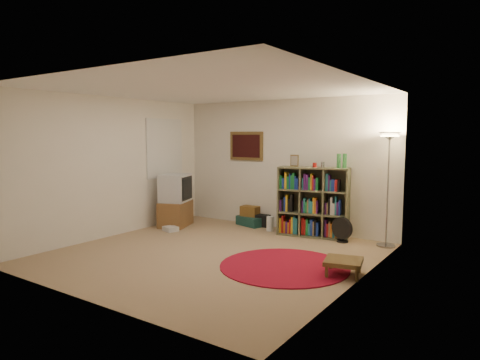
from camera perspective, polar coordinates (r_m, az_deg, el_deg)
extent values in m
cube|color=#947757|center=(6.67, -3.66, -9.93)|extent=(4.50, 4.50, 0.02)
cube|color=white|center=(6.45, -3.82, 12.13)|extent=(4.50, 4.50, 0.02)
cube|color=silver|center=(8.33, 5.86, 2.05)|extent=(4.50, 0.02, 2.50)
cube|color=silver|center=(4.87, -20.30, -1.09)|extent=(4.50, 0.02, 2.50)
cube|color=silver|center=(8.03, -16.58, 1.68)|extent=(0.02, 4.50, 2.50)
cube|color=silver|center=(5.36, 15.69, -0.32)|extent=(0.02, 4.50, 2.50)
cube|color=#4E391B|center=(8.73, 0.86, 4.56)|extent=(0.78, 0.04, 0.58)
cube|color=#380B0B|center=(8.71, 0.78, 4.56)|extent=(0.66, 0.01, 0.46)
cube|color=white|center=(8.87, -10.01, 4.17)|extent=(0.03, 1.00, 1.20)
cube|color=beige|center=(7.62, 18.12, 1.04)|extent=(0.08, 0.01, 0.12)
cube|color=brown|center=(7.89, 9.63, -7.31)|extent=(1.30, 0.59, 0.03)
cube|color=brown|center=(7.71, 9.79, 1.59)|extent=(1.30, 0.59, 0.03)
cube|color=brown|center=(7.94, 5.41, -2.67)|extent=(0.09, 0.36, 1.25)
cube|color=brown|center=(7.66, 14.18, -3.15)|extent=(0.09, 0.36, 1.25)
cube|color=brown|center=(7.94, 10.00, -2.74)|extent=(1.23, 0.25, 1.25)
cube|color=brown|center=(7.83, 8.23, -2.83)|extent=(0.09, 0.34, 1.20)
cube|color=brown|center=(7.73, 11.22, -2.99)|extent=(0.09, 0.34, 1.20)
cube|color=brown|center=(7.81, 9.68, -4.43)|extent=(1.24, 0.56, 0.03)
cube|color=brown|center=(7.75, 9.74, -1.39)|extent=(1.24, 0.56, 0.03)
cube|color=gold|center=(7.98, 5.52, -5.98)|extent=(0.06, 0.15, 0.27)
cube|color=#A31817|center=(7.96, 5.80, -5.83)|extent=(0.06, 0.15, 0.32)
cube|color=#BA5E17|center=(7.96, 6.07, -6.21)|extent=(0.06, 0.15, 0.22)
cube|color=#46175D|center=(7.95, 6.33, -6.23)|extent=(0.06, 0.15, 0.22)
cube|color=#BA5E17|center=(7.94, 6.57, -6.31)|extent=(0.06, 0.15, 0.20)
cube|color=#A31817|center=(7.93, 6.80, -6.09)|extent=(0.05, 0.15, 0.27)
cube|color=gold|center=(7.91, 7.05, -5.95)|extent=(0.06, 0.15, 0.31)
cube|color=#227380|center=(7.90, 7.32, -5.94)|extent=(0.06, 0.15, 0.32)
cube|color=#227380|center=(7.89, 7.61, -6.06)|extent=(0.06, 0.15, 0.29)
cube|color=#46175D|center=(7.91, 5.55, -3.37)|extent=(0.07, 0.15, 0.20)
cube|color=black|center=(7.90, 5.84, -3.31)|extent=(0.06, 0.15, 0.22)
cube|color=navy|center=(7.88, 6.10, -3.19)|extent=(0.06, 0.15, 0.26)
cube|color=gold|center=(7.87, 6.35, -3.06)|extent=(0.06, 0.15, 0.30)
cube|color=black|center=(7.86, 6.64, -3.33)|extent=(0.07, 0.15, 0.23)
cube|color=black|center=(7.84, 6.95, -3.06)|extent=(0.07, 0.15, 0.31)
cube|color=#17742F|center=(7.85, 5.58, -0.28)|extent=(0.07, 0.15, 0.25)
cube|color=navy|center=(7.84, 5.90, -0.46)|extent=(0.07, 0.15, 0.20)
cube|color=gold|center=(7.82, 6.22, -0.09)|extent=(0.06, 0.15, 0.31)
cube|color=#17742F|center=(7.81, 6.51, -0.37)|extent=(0.07, 0.15, 0.24)
cube|color=navy|center=(7.80, 6.77, -0.21)|extent=(0.05, 0.14, 0.28)
cube|color=#17742F|center=(7.79, 6.97, -0.32)|extent=(0.05, 0.15, 0.26)
cube|color=#17742F|center=(7.78, 7.23, -0.16)|extent=(0.07, 0.15, 0.30)
cube|color=navy|center=(7.77, 7.48, -0.37)|extent=(0.05, 0.14, 0.25)
cube|color=navy|center=(7.77, 7.72, -0.52)|extent=(0.06, 0.15, 0.21)
cube|color=#A31817|center=(7.86, 8.43, -6.07)|extent=(0.06, 0.15, 0.31)
cube|color=#A31817|center=(7.85, 8.71, -6.18)|extent=(0.06, 0.15, 0.28)
cube|color=#17742F|center=(7.84, 9.00, -6.18)|extent=(0.07, 0.15, 0.29)
cube|color=#227380|center=(7.84, 9.30, -6.45)|extent=(0.06, 0.15, 0.22)
cube|color=navy|center=(7.82, 9.60, -6.21)|extent=(0.07, 0.15, 0.29)
cube|color=olive|center=(7.82, 9.84, -6.34)|extent=(0.05, 0.14, 0.26)
cube|color=black|center=(7.81, 10.07, -6.25)|extent=(0.06, 0.15, 0.29)
cube|color=navy|center=(7.80, 10.34, -6.43)|extent=(0.07, 0.15, 0.24)
cube|color=#46175D|center=(7.80, 8.43, -3.49)|extent=(0.05, 0.15, 0.21)
cube|color=#227380|center=(7.78, 8.65, -3.33)|extent=(0.06, 0.15, 0.26)
cube|color=#17742F|center=(7.78, 8.89, -3.57)|extent=(0.06, 0.15, 0.20)
cube|color=olive|center=(7.77, 9.12, -3.45)|extent=(0.05, 0.15, 0.24)
cube|color=#227380|center=(7.76, 9.33, -3.37)|extent=(0.05, 0.14, 0.26)
cube|color=#227380|center=(7.76, 9.59, -3.56)|extent=(0.07, 0.15, 0.21)
cube|color=gold|center=(7.74, 9.87, -3.33)|extent=(0.05, 0.15, 0.28)
cube|color=#BA5E17|center=(7.74, 10.08, -3.36)|extent=(0.06, 0.15, 0.28)
cube|color=#46175D|center=(7.73, 10.30, -3.55)|extent=(0.05, 0.15, 0.23)
cube|color=#227380|center=(7.74, 8.47, -0.54)|extent=(0.05, 0.15, 0.22)
cube|color=#46175D|center=(7.73, 8.72, -0.25)|extent=(0.06, 0.15, 0.30)
cube|color=#46175D|center=(7.72, 9.02, -0.32)|extent=(0.07, 0.15, 0.28)
cube|color=#17742F|center=(7.71, 9.32, -0.51)|extent=(0.06, 0.15, 0.23)
cube|color=gold|center=(7.70, 9.56, -0.26)|extent=(0.05, 0.15, 0.30)
cube|color=#A31817|center=(7.69, 9.78, -0.40)|extent=(0.05, 0.15, 0.27)
cube|color=#46175D|center=(7.69, 10.01, -0.60)|extent=(0.06, 0.15, 0.22)
cube|color=#17742F|center=(7.68, 10.30, -0.56)|extent=(0.07, 0.15, 0.23)
cube|color=#46175D|center=(7.77, 11.41, -6.27)|extent=(0.06, 0.15, 0.30)
cube|color=#A31817|center=(7.77, 11.65, -6.54)|extent=(0.06, 0.15, 0.24)
cube|color=olive|center=(7.76, 11.88, -6.43)|extent=(0.05, 0.15, 0.27)
cube|color=#BA5E17|center=(7.75, 12.14, -6.54)|extent=(0.07, 0.15, 0.24)
cube|color=#227380|center=(7.75, 12.45, -6.68)|extent=(0.07, 0.15, 0.21)
cube|color=#BA5E17|center=(7.73, 12.75, -6.39)|extent=(0.06, 0.15, 0.30)
cube|color=olive|center=(7.73, 13.02, -6.57)|extent=(0.06, 0.15, 0.25)
cube|color=black|center=(7.73, 13.29, -6.78)|extent=(0.06, 0.15, 0.20)
cube|color=olive|center=(7.72, 13.54, -6.67)|extent=(0.05, 0.15, 0.23)
cube|color=#46175D|center=(7.70, 11.44, -3.70)|extent=(0.05, 0.15, 0.20)
cube|color=olive|center=(7.70, 11.65, -3.70)|extent=(0.05, 0.14, 0.21)
cube|color=black|center=(7.68, 11.88, -3.42)|extent=(0.06, 0.15, 0.29)
cube|color=silver|center=(7.67, 12.15, -3.36)|extent=(0.06, 0.15, 0.31)
cube|color=silver|center=(7.68, 12.43, -3.75)|extent=(0.06, 0.15, 0.20)
cube|color=#227380|center=(7.66, 12.70, -3.34)|extent=(0.05, 0.15, 0.32)
cube|color=#46175D|center=(7.66, 12.94, -3.68)|extent=(0.06, 0.15, 0.23)
cube|color=navy|center=(7.65, 13.19, -3.57)|extent=(0.05, 0.15, 0.27)
cube|color=#227380|center=(7.64, 11.57, -0.32)|extent=(0.07, 0.15, 0.31)
cube|color=#46175D|center=(7.63, 11.85, -0.43)|extent=(0.05, 0.15, 0.29)
cube|color=#227380|center=(7.63, 12.05, -0.76)|extent=(0.05, 0.14, 0.20)
cube|color=navy|center=(7.62, 12.26, -0.70)|extent=(0.05, 0.15, 0.22)
cube|color=navy|center=(7.62, 12.48, -0.74)|extent=(0.05, 0.15, 0.21)
cube|color=#A31817|center=(7.61, 12.76, -0.74)|extent=(0.07, 0.15, 0.21)
cube|color=black|center=(7.60, 13.08, -0.77)|extent=(0.06, 0.15, 0.21)
cube|color=#4E391B|center=(7.81, 7.28, 2.57)|extent=(0.15, 0.05, 0.21)
cube|color=gray|center=(7.79, 7.26, 2.57)|extent=(0.12, 0.03, 0.17)
cylinder|color=maroon|center=(7.70, 9.93, 1.99)|extent=(0.08, 0.08, 0.08)
cylinder|color=gray|center=(7.67, 10.97, 2.02)|extent=(0.07, 0.07, 0.10)
cylinder|color=#358A41|center=(7.57, 13.04, 2.50)|extent=(0.08, 0.08, 0.25)
cylinder|color=#358A41|center=(7.62, 13.79, 2.50)|extent=(0.08, 0.08, 0.25)
cylinder|color=gray|center=(7.50, 18.86, -8.25)|extent=(0.38, 0.38, 0.03)
cylinder|color=gray|center=(7.33, 19.09, -1.53)|extent=(0.03, 0.03, 1.74)
cone|color=gray|center=(7.28, 19.33, 5.52)|extent=(0.46, 0.46, 0.14)
cylinder|color=#FFD88C|center=(7.28, 19.34, 5.56)|extent=(0.37, 0.37, 0.02)
cylinder|color=black|center=(7.59, 13.50, -7.91)|extent=(0.24, 0.24, 0.03)
cylinder|color=black|center=(7.56, 13.52, -7.22)|extent=(0.05, 0.05, 0.15)
cylinder|color=black|center=(7.52, 13.44, -6.26)|extent=(0.38, 0.17, 0.38)
cube|color=brown|center=(8.71, -8.59, -4.46)|extent=(0.71, 0.84, 0.50)
cube|color=silver|center=(8.63, -8.65, -1.04)|extent=(0.67, 0.73, 0.55)
cube|color=black|center=(8.54, -7.07, -1.10)|extent=(0.19, 0.49, 0.46)
cube|color=black|center=(8.53, -7.04, -1.10)|extent=(0.17, 0.43, 0.40)
cube|color=silver|center=(8.29, -9.25, -6.44)|extent=(0.32, 0.29, 0.09)
cube|color=#143833|center=(8.69, 1.55, -5.47)|extent=(0.65, 0.51, 0.18)
cube|color=brown|center=(8.71, 1.39, -4.15)|extent=(0.36, 0.26, 0.20)
cube|color=black|center=(8.64, 2.97, -5.37)|extent=(0.37, 0.32, 0.23)
cylinder|color=silver|center=(8.20, 4.02, -5.85)|extent=(0.13, 0.13, 0.28)
cylinder|color=maroon|center=(6.09, 5.92, -11.34)|extent=(1.80, 1.80, 0.02)
cube|color=#4E391B|center=(5.80, 13.64, -10.50)|extent=(0.57, 0.57, 0.06)
cube|color=#4E391B|center=(5.68, 11.47, -11.91)|extent=(0.05, 0.05, 0.17)
cube|color=#4E391B|center=(5.64, 15.31, -12.14)|extent=(0.05, 0.05, 0.17)
cube|color=#4E391B|center=(6.03, 12.04, -10.85)|extent=(0.05, 0.05, 0.17)
cube|color=#4E391B|center=(5.99, 15.64, -11.05)|extent=(0.05, 0.05, 0.17)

